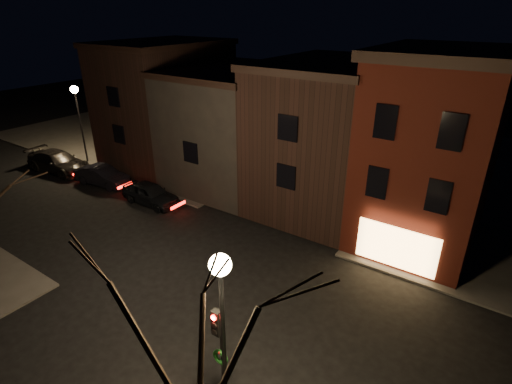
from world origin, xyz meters
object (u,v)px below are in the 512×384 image
(street_lamp_near, at_px, (222,299))
(parked_car_c, at_px, (58,162))
(parked_car_b, at_px, (102,176))
(traffic_signal, at_px, (219,344))
(parked_car_a, at_px, (150,194))
(street_lamp_far, at_px, (77,103))
(bare_tree_right, at_px, (191,355))

(street_lamp_near, xyz_separation_m, parked_car_c, (-25.16, 9.58, -4.33))
(parked_car_b, bearing_deg, traffic_signal, -124.06)
(parked_car_a, distance_m, parked_car_b, 5.44)
(street_lamp_near, bearing_deg, street_lamp_far, 154.17)
(parked_car_b, bearing_deg, parked_car_c, 85.42)
(street_lamp_near, relative_size, parked_car_c, 1.10)
(street_lamp_far, bearing_deg, street_lamp_near, -25.83)
(bare_tree_right, xyz_separation_m, parked_car_a, (-15.70, 12.28, -5.40))
(parked_car_a, xyz_separation_m, parked_car_b, (-5.44, 0.12, -0.01))
(traffic_signal, relative_size, parked_car_c, 0.69)
(bare_tree_right, xyz_separation_m, parked_car_b, (-21.13, 12.40, -5.41))
(bare_tree_right, bearing_deg, traffic_signal, 122.41)
(street_lamp_far, xyz_separation_m, parked_car_b, (5.37, -2.30, -4.44))
(street_lamp_near, distance_m, parked_car_b, 22.61)
(traffic_signal, relative_size, parked_car_b, 0.90)
(parked_car_b, xyz_separation_m, parked_car_c, (-5.33, -0.32, 0.11))
(street_lamp_far, distance_m, parked_car_a, 11.93)
(parked_car_a, height_order, parked_car_b, parked_car_a)
(parked_car_a, xyz_separation_m, parked_car_c, (-10.77, -0.20, 0.10))
(bare_tree_right, bearing_deg, street_lamp_near, 117.47)
(street_lamp_near, relative_size, traffic_signal, 1.60)
(traffic_signal, relative_size, parked_car_a, 0.92)
(street_lamp_near, height_order, parked_car_c, street_lamp_near)
(street_lamp_near, relative_size, street_lamp_far, 1.00)
(street_lamp_near, bearing_deg, bare_tree_right, -62.53)
(traffic_signal, distance_m, parked_car_b, 21.51)
(traffic_signal, bearing_deg, parked_car_a, 146.05)
(street_lamp_far, distance_m, traffic_signal, 27.35)
(parked_car_a, height_order, parked_car_c, parked_car_c)
(street_lamp_far, height_order, parked_car_b, street_lamp_far)
(street_lamp_far, distance_m, bare_tree_right, 30.32)
(street_lamp_near, xyz_separation_m, bare_tree_right, (1.30, -2.50, 0.97))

